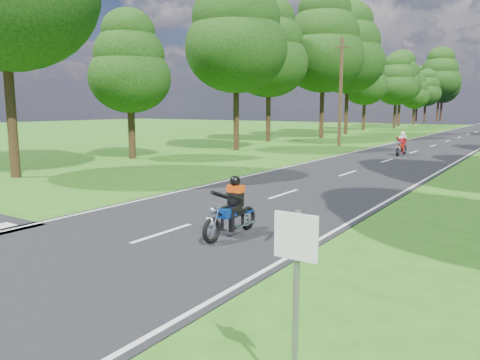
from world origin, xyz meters
The scene contains 7 objects.
ground centered at (0.00, 0.00, 0.00)m, with size 160.00×160.00×0.00m, color #2B6316.
main_road centered at (0.00, 50.00, 0.01)m, with size 7.00×140.00×0.02m, color black.
road_markings centered at (-0.14, 48.13, 0.02)m, with size 7.40×140.00×0.01m.
telegraph_pole centered at (-6.00, 28.00, 4.07)m, with size 1.20×0.26×8.00m.
road_sign centered at (5.50, -2.01, 1.34)m, with size 0.45×0.07×2.00m.
rider_near_blue centered at (1.47, 2.69, 0.71)m, with size 0.56×1.67×1.39m, color navy, non-canonical shape.
rider_far_red centered at (-0.12, 23.34, 0.75)m, with size 0.58×1.74×1.45m, color #B4270D, non-canonical shape.
Camera 1 is at (7.42, -5.88, 2.96)m, focal length 35.00 mm.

